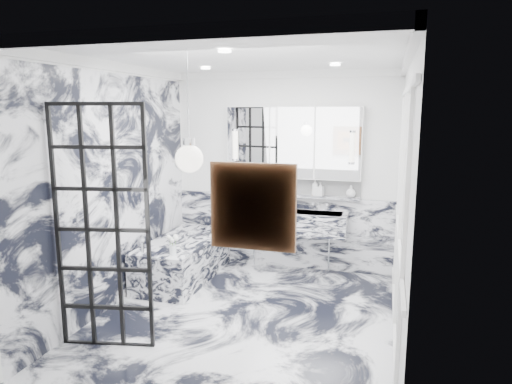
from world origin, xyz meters
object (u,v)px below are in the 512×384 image
(bathtub, at_px, (183,259))
(mirror_cabinet, at_px, (293,143))
(crittall_door, at_px, (102,230))
(trough_sink, at_px, (289,221))

(bathtub, bearing_deg, mirror_cabinet, 32.06)
(mirror_cabinet, relative_size, bathtub, 1.15)
(crittall_door, bearing_deg, mirror_cabinet, 53.61)
(mirror_cabinet, bearing_deg, crittall_door, -115.08)
(crittall_door, height_order, mirror_cabinet, crittall_door)
(crittall_door, bearing_deg, trough_sink, 52.14)
(trough_sink, bearing_deg, crittall_door, -116.55)
(crittall_door, height_order, bathtub, crittall_door)
(trough_sink, bearing_deg, bathtub, -153.52)
(bathtub, bearing_deg, trough_sink, 26.48)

